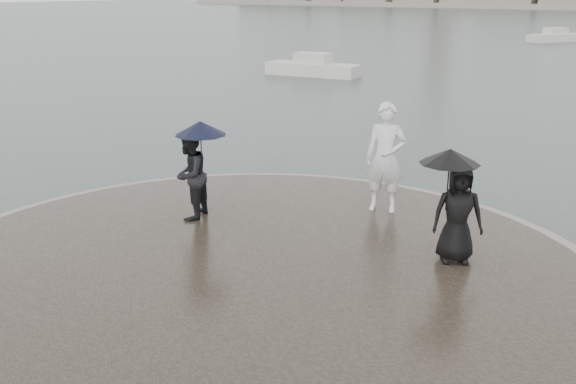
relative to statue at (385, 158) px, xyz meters
The scene contains 5 objects.
kerb_ring 4.46m from the statue, 97.24° to the right, with size 12.50×12.50×0.32m, color gray.
quay_tip 4.45m from the statue, 97.24° to the right, with size 11.90×11.90×0.36m, color #2D261E.
statue is the anchor object (origin of this frame).
visitor_left 4.01m from the statue, 139.77° to the right, with size 1.22×1.14×2.04m.
visitor_right 2.73m from the statue, 39.47° to the right, with size 1.27×1.07×1.95m.
Camera 1 is at (5.89, -4.26, 4.91)m, focal length 40.00 mm.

